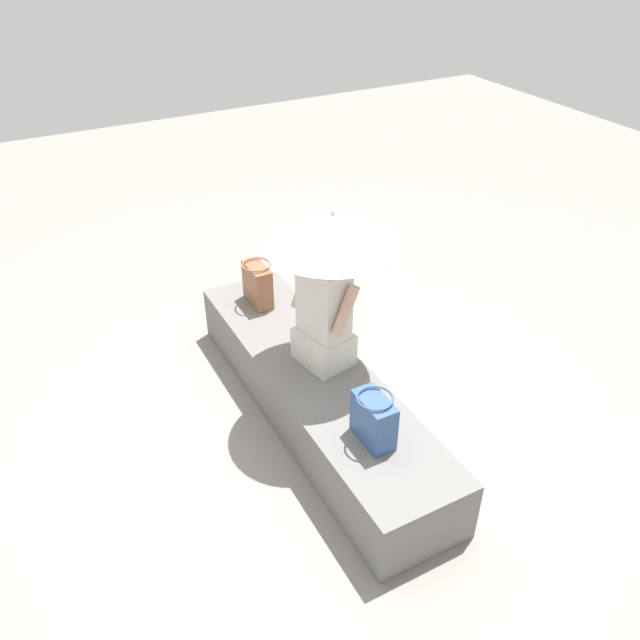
% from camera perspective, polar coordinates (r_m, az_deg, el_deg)
% --- Properties ---
extents(ground_plane, '(14.00, 14.00, 0.00)m').
position_cam_1_polar(ground_plane, '(4.41, -0.31, -8.53)').
color(ground_plane, gray).
extents(stone_bench, '(2.54, 0.62, 0.40)m').
position_cam_1_polar(stone_bench, '(4.28, -0.32, -6.53)').
color(stone_bench, slate).
rests_on(stone_bench, ground).
extents(person_seated, '(0.50, 0.34, 0.90)m').
position_cam_1_polar(person_seated, '(4.01, 0.34, 0.87)').
color(person_seated, beige).
rests_on(person_seated, stone_bench).
extents(parasol, '(0.83, 0.83, 1.06)m').
position_cam_1_polar(parasol, '(3.75, 1.11, 8.02)').
color(parasol, '#B7B7BC').
rests_on(parasol, stone_bench).
extents(handbag_black, '(0.27, 0.20, 0.31)m').
position_cam_1_polar(handbag_black, '(3.59, 4.75, -8.70)').
color(handbag_black, '#335184').
rests_on(handbag_black, stone_bench).
extents(tote_bag_canvas, '(0.28, 0.21, 0.33)m').
position_cam_1_polar(tote_bag_canvas, '(4.74, -5.55, 3.19)').
color(tote_bag_canvas, brown).
rests_on(tote_bag_canvas, stone_bench).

